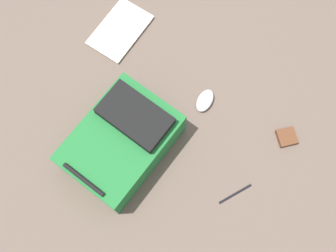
{
  "coord_description": "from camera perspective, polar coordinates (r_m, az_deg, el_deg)",
  "views": [
    {
      "loc": [
        -0.39,
        0.33,
        1.66
      ],
      "look_at": [
        -0.05,
        -0.04,
        0.02
      ],
      "focal_mm": 44.75,
      "sensor_mm": 36.0,
      "label": 1
    }
  ],
  "objects": [
    {
      "name": "ground_plane",
      "position": [
        1.74,
        -2.18,
        -0.22
      ],
      "size": [
        3.3,
        3.3,
        0.0
      ],
      "primitive_type": "plane",
      "color": "brown"
    },
    {
      "name": "backpack",
      "position": [
        1.64,
        -6.27,
        -2.05
      ],
      "size": [
        0.35,
        0.46,
        0.2
      ],
      "color": "#1E662D",
      "rests_on": "ground_plane"
    },
    {
      "name": "book_comic",
      "position": [
        1.92,
        -6.55,
        12.83
      ],
      "size": [
        0.22,
        0.3,
        0.01
      ],
      "color": "silver",
      "rests_on": "ground_plane"
    },
    {
      "name": "computer_mouse",
      "position": [
        1.76,
        5.05,
        3.47
      ],
      "size": [
        0.09,
        0.12,
        0.04
      ],
      "primitive_type": "ellipsoid",
      "rotation": [
        0.0,
        0.0,
        0.26
      ],
      "color": "silver",
      "rests_on": "ground_plane"
    },
    {
      "name": "pen_black",
      "position": [
        1.69,
        9.15,
        -9.11
      ],
      "size": [
        0.06,
        0.14,
        0.01
      ],
      "primitive_type": "cylinder",
      "rotation": [
        1.57,
        0.0,
        -0.33
      ],
      "color": "black",
      "rests_on": "ground_plane"
    },
    {
      "name": "earbud_pouch",
      "position": [
        1.78,
        15.85,
        -1.46
      ],
      "size": [
        0.1,
        0.1,
        0.02
      ],
      "primitive_type": "cube",
      "rotation": [
        0.0,
        0.0,
        4.11
      ],
      "color": "#59331E",
      "rests_on": "ground_plane"
    }
  ]
}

